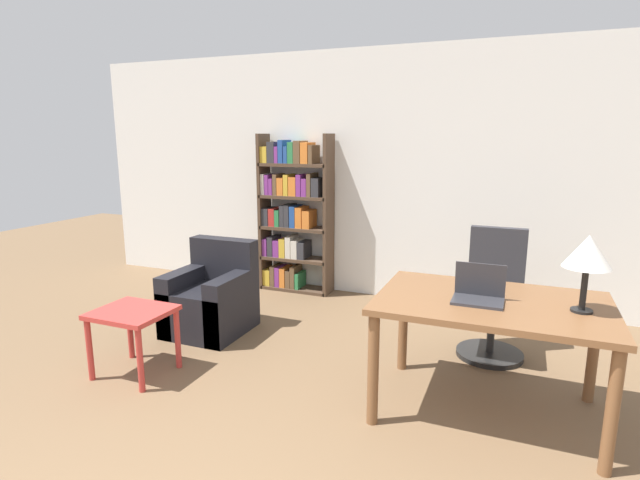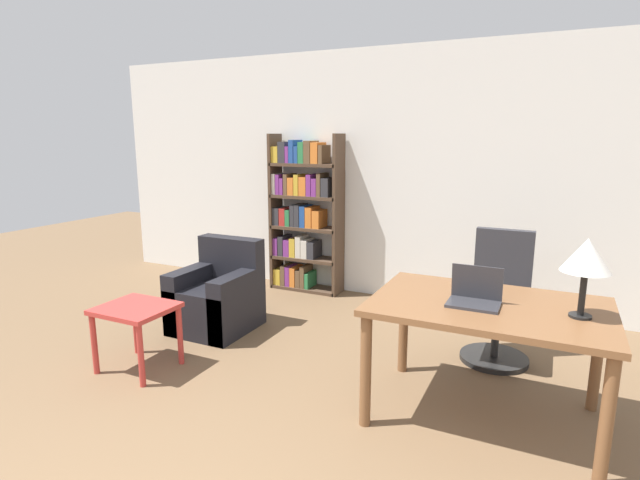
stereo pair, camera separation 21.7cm
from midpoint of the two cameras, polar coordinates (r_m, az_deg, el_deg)
wall_back at (r=5.43m, az=12.60°, el=6.98°), size 8.00×0.06×2.70m
desk at (r=3.34m, az=20.44°, el=-8.49°), size 1.42×0.94×0.77m
laptop at (r=3.25m, az=19.11°, el=-6.10°), size 0.31×0.22×0.23m
table_lamp at (r=3.20m, az=29.92°, el=-1.70°), size 0.27×0.27×0.46m
office_chair at (r=4.32m, az=21.13°, el=-6.80°), size 0.53×0.53×1.05m
side_table_blue at (r=4.07m, az=-18.83°, el=-8.38°), size 0.54×0.48×0.51m
armchair at (r=4.77m, az=-10.35°, el=-6.64°), size 0.66×0.70×0.83m
bookshelf at (r=5.76m, az=-0.98°, el=2.96°), size 0.85×0.28×1.81m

